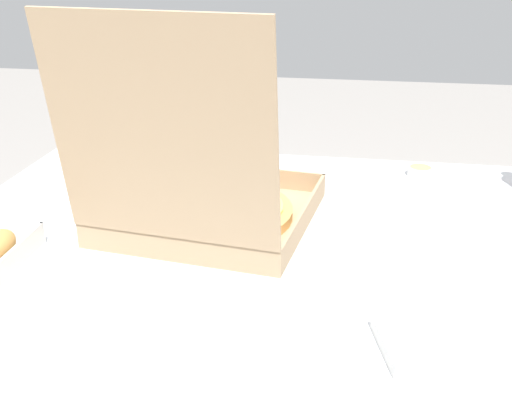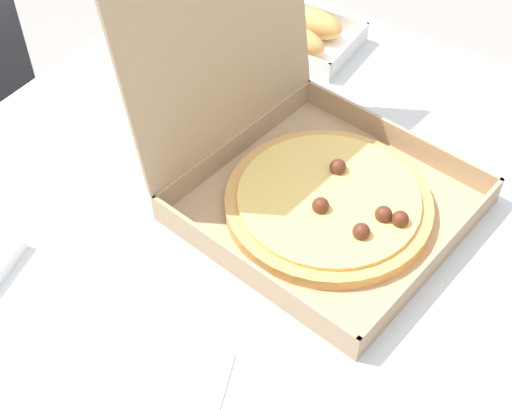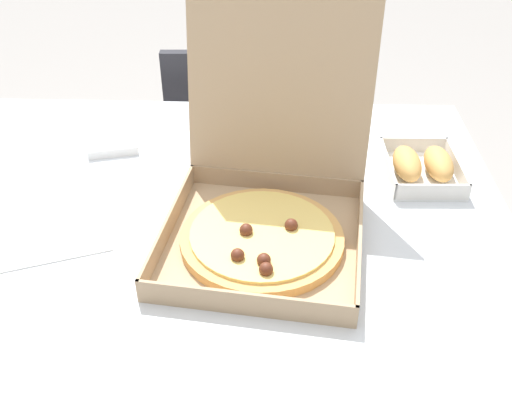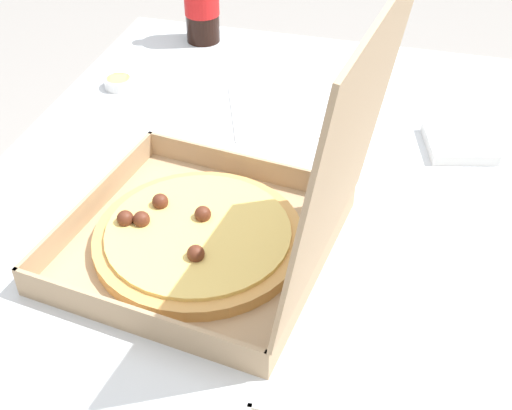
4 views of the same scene
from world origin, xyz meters
The scene contains 3 objects.
dining_table centered at (0.00, 0.00, 0.66)m, with size 1.20×0.97×0.74m.
pizza_box_open centered at (0.12, -0.05, 0.79)m, with size 0.40×0.45×0.39m.
bread_side_box centered at (0.45, 0.15, 0.76)m, with size 0.15×0.19×0.06m.
Camera 2 is at (-0.51, -0.39, 1.48)m, focal length 49.62 mm.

